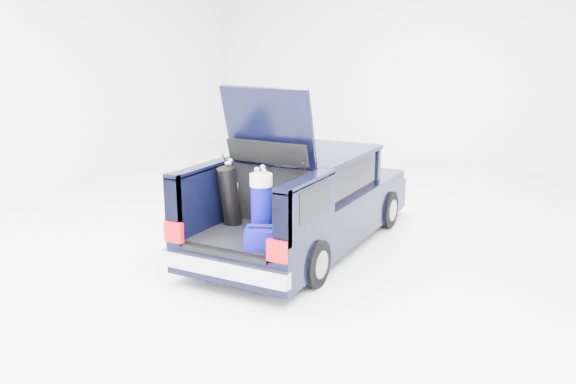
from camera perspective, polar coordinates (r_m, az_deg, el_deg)
The scene contains 6 objects.
ground at distance 9.33m, azimuth 1.44°, elevation -5.00°, with size 14.00×14.00×0.00m, color white.
car at distance 9.22m, azimuth 1.76°, elevation -0.86°, with size 1.87×4.65×2.47m.
red_suitcase at distance 7.92m, azimuth 1.21°, elevation -1.82°, with size 0.43×0.37×0.60m.
black_golf_bag at distance 8.24m, azimuth -5.48°, elevation -0.35°, with size 0.33×0.41×0.91m.
blue_golf_bag at distance 7.65m, azimuth -2.51°, elevation -1.28°, with size 0.33×0.33×0.95m.
blue_duffel at distance 7.39m, azimuth -2.00°, elevation -4.32°, with size 0.61×0.51×0.27m.
Camera 1 is at (3.91, -7.89, 3.08)m, focal length 38.00 mm.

